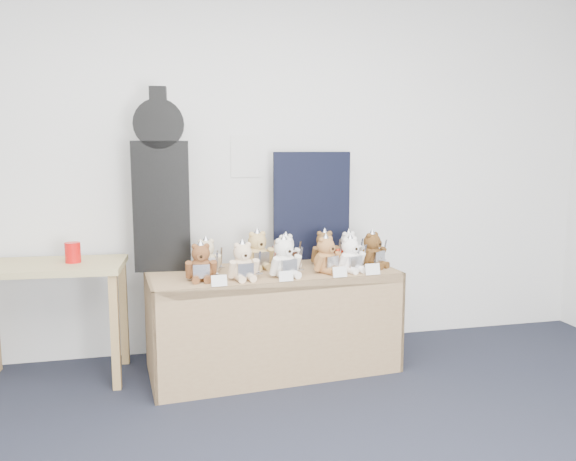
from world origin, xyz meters
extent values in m
plane|color=silver|center=(0.00, 2.50, 1.35)|extent=(6.00, 0.00, 6.00)
cube|color=silver|center=(0.24, 2.49, 1.43)|extent=(0.21, 0.00, 0.30)
cube|color=olive|center=(0.34, 2.02, 0.65)|extent=(1.68, 0.81, 0.06)
cube|color=olive|center=(0.37, 1.69, 0.34)|extent=(1.62, 0.16, 0.68)
cube|color=olive|center=(-0.46, 1.95, 0.34)|extent=(0.08, 0.68, 0.68)
cube|color=olive|center=(1.14, 2.09, 0.34)|extent=(0.08, 0.68, 0.68)
cube|color=#977F51|center=(-1.07, 2.15, 0.75)|extent=(0.95, 0.57, 0.04)
cube|color=olive|center=(-0.67, 1.91, 0.36)|extent=(0.05, 0.05, 0.73)
cube|color=olive|center=(-0.64, 2.34, 0.36)|extent=(0.05, 0.05, 0.73)
cube|color=black|center=(-0.36, 2.21, 1.11)|extent=(0.37, 0.14, 0.86)
cylinder|color=black|center=(-0.36, 2.21, 1.64)|extent=(0.33, 0.13, 0.32)
cube|color=black|center=(-0.36, 2.21, 1.77)|extent=(0.11, 0.10, 0.21)
cube|color=black|center=(0.71, 2.35, 1.07)|extent=(0.59, 0.08, 0.78)
cylinder|color=red|center=(-0.92, 2.15, 0.83)|extent=(0.10, 0.10, 0.13)
ellipsoid|color=brown|center=(-0.14, 1.85, 0.74)|extent=(0.16, 0.14, 0.15)
sphere|color=brown|center=(-0.14, 1.85, 0.85)|extent=(0.11, 0.11, 0.11)
cylinder|color=brown|center=(-0.14, 1.80, 0.84)|extent=(0.05, 0.03, 0.05)
sphere|color=black|center=(-0.14, 1.79, 0.84)|extent=(0.02, 0.02, 0.02)
sphere|color=brown|center=(-0.18, 1.85, 0.89)|extent=(0.04, 0.04, 0.04)
sphere|color=brown|center=(-0.10, 1.85, 0.89)|extent=(0.04, 0.04, 0.04)
cylinder|color=brown|center=(-0.21, 1.84, 0.75)|extent=(0.05, 0.09, 0.12)
cylinder|color=brown|center=(-0.07, 1.83, 0.75)|extent=(0.05, 0.09, 0.12)
cylinder|color=brown|center=(-0.18, 1.80, 0.70)|extent=(0.05, 0.10, 0.05)
cylinder|color=brown|center=(-0.11, 1.80, 0.70)|extent=(0.05, 0.10, 0.05)
cube|color=silver|center=(-0.14, 1.79, 0.75)|extent=(0.10, 0.02, 0.09)
cone|color=silver|center=(-0.14, 1.85, 0.89)|extent=(0.10, 0.10, 0.07)
cube|color=silver|center=(-0.05, 1.82, 0.77)|extent=(0.01, 0.04, 0.16)
cube|color=silver|center=(-0.05, 1.82, 0.71)|extent=(0.05, 0.01, 0.01)
ellipsoid|color=beige|center=(0.11, 1.82, 0.74)|extent=(0.18, 0.16, 0.16)
sphere|color=beige|center=(0.11, 1.82, 0.85)|extent=(0.11, 0.11, 0.11)
cylinder|color=beige|center=(0.12, 1.77, 0.84)|extent=(0.05, 0.03, 0.05)
sphere|color=black|center=(0.12, 1.76, 0.84)|extent=(0.02, 0.02, 0.02)
sphere|color=beige|center=(0.08, 1.81, 0.89)|extent=(0.04, 0.04, 0.04)
sphere|color=beige|center=(0.15, 1.83, 0.89)|extent=(0.04, 0.04, 0.04)
cylinder|color=beige|center=(0.04, 1.79, 0.75)|extent=(0.06, 0.09, 0.12)
cylinder|color=beige|center=(0.19, 1.81, 0.75)|extent=(0.06, 0.09, 0.12)
cylinder|color=beige|center=(0.09, 1.76, 0.70)|extent=(0.06, 0.11, 0.05)
cylinder|color=beige|center=(0.16, 1.77, 0.70)|extent=(0.06, 0.11, 0.05)
cube|color=silver|center=(0.12, 1.76, 0.75)|extent=(0.10, 0.03, 0.09)
cone|color=silver|center=(0.11, 1.82, 0.90)|extent=(0.10, 0.10, 0.07)
cube|color=silver|center=(0.21, 1.81, 0.78)|extent=(0.02, 0.04, 0.16)
cube|color=silver|center=(0.21, 1.81, 0.71)|extent=(0.05, 0.01, 0.01)
ellipsoid|color=white|center=(0.38, 1.84, 0.75)|extent=(0.20, 0.19, 0.17)
sphere|color=white|center=(0.38, 1.84, 0.86)|extent=(0.12, 0.12, 0.12)
cylinder|color=white|center=(0.40, 1.79, 0.85)|extent=(0.06, 0.04, 0.05)
sphere|color=black|center=(0.40, 1.77, 0.85)|extent=(0.02, 0.02, 0.02)
sphere|color=white|center=(0.34, 1.83, 0.91)|extent=(0.04, 0.04, 0.04)
sphere|color=white|center=(0.42, 1.85, 0.91)|extent=(0.04, 0.04, 0.04)
cylinder|color=white|center=(0.31, 1.79, 0.76)|extent=(0.07, 0.10, 0.13)
cylinder|color=white|center=(0.46, 1.84, 0.76)|extent=(0.07, 0.10, 0.13)
cylinder|color=white|center=(0.36, 1.77, 0.70)|extent=(0.08, 0.12, 0.05)
cylinder|color=white|center=(0.43, 1.80, 0.70)|extent=(0.08, 0.12, 0.05)
cube|color=silver|center=(0.40, 1.78, 0.75)|extent=(0.11, 0.05, 0.09)
cone|color=silver|center=(0.38, 1.84, 0.91)|extent=(0.10, 0.10, 0.08)
cube|color=silver|center=(0.49, 1.84, 0.78)|extent=(0.03, 0.04, 0.18)
cube|color=silver|center=(0.49, 1.84, 0.71)|extent=(0.05, 0.02, 0.01)
ellipsoid|color=#A26C3D|center=(0.68, 1.90, 0.74)|extent=(0.20, 0.19, 0.16)
sphere|color=#A26C3D|center=(0.68, 1.90, 0.85)|extent=(0.12, 0.12, 0.12)
cylinder|color=#A26C3D|center=(0.70, 1.86, 0.84)|extent=(0.06, 0.05, 0.05)
sphere|color=black|center=(0.71, 1.85, 0.84)|extent=(0.02, 0.02, 0.02)
sphere|color=#A26C3D|center=(0.64, 1.89, 0.90)|extent=(0.04, 0.04, 0.04)
sphere|color=#A26C3D|center=(0.71, 1.92, 0.90)|extent=(0.04, 0.04, 0.04)
cylinder|color=#A26C3D|center=(0.62, 1.85, 0.75)|extent=(0.08, 0.10, 0.12)
cylinder|color=#A26C3D|center=(0.75, 1.92, 0.75)|extent=(0.08, 0.10, 0.12)
cylinder|color=#A26C3D|center=(0.67, 1.84, 0.70)|extent=(0.09, 0.11, 0.05)
cylinder|color=#A26C3D|center=(0.73, 1.87, 0.70)|extent=(0.09, 0.11, 0.05)
cube|color=silver|center=(0.70, 1.85, 0.75)|extent=(0.10, 0.06, 0.09)
cone|color=silver|center=(0.68, 1.90, 0.90)|extent=(0.10, 0.10, 0.08)
cube|color=silver|center=(0.78, 1.92, 0.78)|extent=(0.03, 0.04, 0.17)
cube|color=silver|center=(0.78, 1.92, 0.71)|extent=(0.04, 0.03, 0.01)
ellipsoid|color=white|center=(0.84, 1.89, 0.74)|extent=(0.19, 0.18, 0.15)
sphere|color=white|center=(0.84, 1.89, 0.85)|extent=(0.11, 0.11, 0.11)
cylinder|color=white|center=(0.86, 1.84, 0.84)|extent=(0.05, 0.04, 0.05)
sphere|color=black|center=(0.86, 1.83, 0.84)|extent=(0.02, 0.02, 0.02)
sphere|color=white|center=(0.80, 1.88, 0.89)|extent=(0.04, 0.04, 0.04)
sphere|color=white|center=(0.87, 1.90, 0.89)|extent=(0.04, 0.04, 0.04)
cylinder|color=white|center=(0.78, 1.84, 0.75)|extent=(0.07, 0.09, 0.12)
cylinder|color=white|center=(0.91, 1.90, 0.75)|extent=(0.07, 0.09, 0.12)
cylinder|color=white|center=(0.82, 1.83, 0.70)|extent=(0.08, 0.11, 0.05)
cylinder|color=white|center=(0.89, 1.85, 0.70)|extent=(0.08, 0.11, 0.05)
cube|color=silver|center=(0.86, 1.83, 0.75)|extent=(0.10, 0.05, 0.08)
cone|color=silver|center=(0.84, 1.89, 0.89)|extent=(0.10, 0.10, 0.07)
cube|color=silver|center=(0.94, 1.89, 0.77)|extent=(0.02, 0.04, 0.16)
cube|color=silver|center=(0.94, 1.89, 0.71)|extent=(0.05, 0.02, 0.01)
cube|color=red|center=(0.82, 1.94, 0.75)|extent=(0.13, 0.07, 0.14)
ellipsoid|color=brown|center=(1.03, 1.99, 0.75)|extent=(0.21, 0.20, 0.16)
sphere|color=brown|center=(1.03, 1.99, 0.85)|extent=(0.12, 0.12, 0.12)
cylinder|color=brown|center=(1.06, 1.94, 0.84)|extent=(0.06, 0.05, 0.05)
sphere|color=black|center=(1.07, 1.93, 0.84)|extent=(0.02, 0.02, 0.02)
sphere|color=brown|center=(1.00, 1.96, 0.90)|extent=(0.04, 0.04, 0.04)
sphere|color=brown|center=(1.06, 2.01, 0.90)|extent=(0.04, 0.04, 0.04)
cylinder|color=brown|center=(0.98, 1.93, 0.75)|extent=(0.09, 0.10, 0.12)
cylinder|color=brown|center=(1.11, 2.01, 0.75)|extent=(0.09, 0.10, 0.12)
cylinder|color=brown|center=(1.03, 1.92, 0.70)|extent=(0.10, 0.11, 0.05)
cylinder|color=brown|center=(1.09, 1.96, 0.70)|extent=(0.10, 0.11, 0.05)
cube|color=silver|center=(1.07, 1.93, 0.75)|extent=(0.10, 0.07, 0.09)
cone|color=silver|center=(1.03, 1.99, 0.90)|extent=(0.10, 0.10, 0.08)
cube|color=silver|center=(1.13, 2.01, 0.78)|extent=(0.03, 0.04, 0.17)
cube|color=silver|center=(1.13, 2.01, 0.71)|extent=(0.04, 0.03, 0.01)
ellipsoid|color=beige|center=(-0.09, 2.07, 0.74)|extent=(0.16, 0.14, 0.15)
sphere|color=beige|center=(-0.09, 2.07, 0.84)|extent=(0.11, 0.11, 0.11)
cylinder|color=beige|center=(-0.09, 2.02, 0.83)|extent=(0.05, 0.03, 0.05)
sphere|color=black|center=(-0.08, 2.00, 0.83)|extent=(0.02, 0.02, 0.02)
sphere|color=beige|center=(-0.13, 2.06, 0.88)|extent=(0.04, 0.04, 0.04)
sphere|color=beige|center=(-0.05, 2.07, 0.88)|extent=(0.04, 0.04, 0.04)
cylinder|color=beige|center=(-0.16, 2.04, 0.75)|extent=(0.05, 0.09, 0.11)
cylinder|color=beige|center=(-0.02, 2.05, 0.75)|extent=(0.05, 0.09, 0.11)
cylinder|color=beige|center=(-0.12, 2.01, 0.70)|extent=(0.05, 0.10, 0.04)
cylinder|color=beige|center=(-0.05, 2.02, 0.70)|extent=(0.05, 0.10, 0.04)
cube|color=silver|center=(-0.09, 2.01, 0.74)|extent=(0.10, 0.03, 0.08)
cone|color=silver|center=(-0.09, 2.07, 0.89)|extent=(0.09, 0.09, 0.07)
cube|color=silver|center=(0.01, 2.05, 0.77)|extent=(0.02, 0.04, 0.16)
cube|color=silver|center=(0.01, 2.05, 0.71)|extent=(0.05, 0.01, 0.01)
ellipsoid|color=tan|center=(0.26, 2.12, 0.75)|extent=(0.20, 0.18, 0.17)
sphere|color=tan|center=(0.26, 2.12, 0.86)|extent=(0.12, 0.12, 0.12)
cylinder|color=tan|center=(0.27, 2.07, 0.85)|extent=(0.06, 0.04, 0.05)
sphere|color=black|center=(0.27, 2.05, 0.85)|extent=(0.02, 0.02, 0.02)
sphere|color=tan|center=(0.22, 2.11, 0.91)|extent=(0.04, 0.04, 0.04)
sphere|color=tan|center=(0.30, 2.13, 0.91)|extent=(0.04, 0.04, 0.04)
cylinder|color=tan|center=(0.18, 2.08, 0.76)|extent=(0.07, 0.10, 0.13)
cylinder|color=tan|center=(0.34, 2.11, 0.76)|extent=(0.07, 0.10, 0.13)
cylinder|color=tan|center=(0.23, 2.05, 0.70)|extent=(0.07, 0.12, 0.05)
cylinder|color=tan|center=(0.31, 2.07, 0.70)|extent=(0.07, 0.12, 0.05)
cube|color=silver|center=(0.27, 2.05, 0.75)|extent=(0.11, 0.04, 0.09)
cone|color=silver|center=(0.26, 2.12, 0.92)|extent=(0.11, 0.11, 0.08)
cube|color=silver|center=(0.37, 2.11, 0.78)|extent=(0.02, 0.04, 0.18)
cube|color=silver|center=(0.37, 2.11, 0.72)|extent=(0.05, 0.02, 0.01)
ellipsoid|color=white|center=(0.46, 2.14, 0.74)|extent=(0.19, 0.18, 0.15)
sphere|color=white|center=(0.46, 2.14, 0.84)|extent=(0.11, 0.11, 0.11)
cylinder|color=white|center=(0.48, 2.09, 0.83)|extent=(0.05, 0.04, 0.05)
sphere|color=black|center=(0.49, 2.08, 0.83)|extent=(0.02, 0.02, 0.02)
sphere|color=white|center=(0.43, 2.12, 0.88)|extent=(0.04, 0.04, 0.04)
sphere|color=white|center=(0.49, 2.15, 0.88)|extent=(0.04, 0.04, 0.04)
cylinder|color=white|center=(0.40, 2.09, 0.75)|extent=(0.07, 0.09, 0.11)
cylinder|color=white|center=(0.53, 2.15, 0.75)|extent=(0.07, 0.09, 0.11)
cylinder|color=white|center=(0.45, 2.07, 0.70)|extent=(0.08, 0.11, 0.05)
cylinder|color=white|center=(0.51, 2.10, 0.70)|extent=(0.08, 0.11, 0.05)
cube|color=silver|center=(0.49, 2.08, 0.74)|extent=(0.09, 0.06, 0.08)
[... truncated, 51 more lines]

